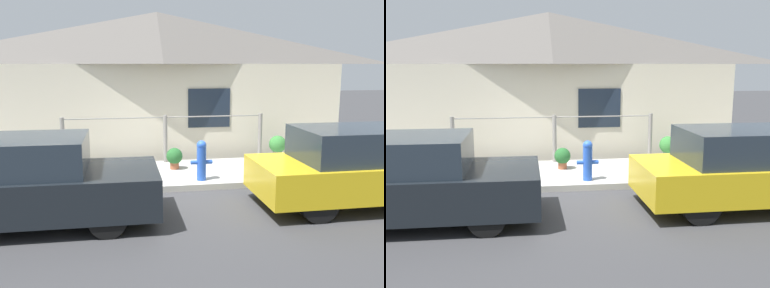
{
  "view_description": "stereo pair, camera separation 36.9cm",
  "coord_description": "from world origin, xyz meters",
  "views": [
    {
      "loc": [
        -1.15,
        -8.05,
        2.49
      ],
      "look_at": [
        0.33,
        0.3,
        0.9
      ],
      "focal_mm": 40.0,
      "sensor_mm": 36.0,
      "label": 1
    },
    {
      "loc": [
        -0.79,
        -8.11,
        2.49
      ],
      "look_at": [
        0.33,
        0.3,
        0.9
      ],
      "focal_mm": 40.0,
      "sensor_mm": 36.0,
      "label": 2
    }
  ],
  "objects": [
    {
      "name": "car_right",
      "position": [
        3.2,
        -1.31,
        0.7
      ],
      "size": [
        4.13,
        1.67,
        1.4
      ],
      "rotation": [
        0.0,
        0.0,
        -0.0
      ],
      "color": "gold",
      "rests_on": "ground_plane"
    },
    {
      "name": "potted_plant_by_fence",
      "position": [
        -2.34,
        1.82,
        0.39
      ],
      "size": [
        0.36,
        0.36,
        0.5
      ],
      "color": "brown",
      "rests_on": "sidewalk"
    },
    {
      "name": "ground_plane",
      "position": [
        0.0,
        0.0,
        0.0
      ],
      "size": [
        60.0,
        60.0,
        0.0
      ],
      "primitive_type": "plane",
      "color": "#38383A"
    },
    {
      "name": "house",
      "position": [
        0.0,
        3.74,
        3.01
      ],
      "size": [
        10.14,
        2.23,
        3.87
      ],
      "color": "beige",
      "rests_on": "ground_plane"
    },
    {
      "name": "fence",
      "position": [
        0.0,
        2.12,
        0.76
      ],
      "size": [
        4.9,
        0.1,
        1.15
      ],
      "color": "gray",
      "rests_on": "sidewalk"
    },
    {
      "name": "potted_plant_corner",
      "position": [
        2.84,
        2.01,
        0.47
      ],
      "size": [
        0.43,
        0.43,
        0.59
      ],
      "color": "slate",
      "rests_on": "sidewalk"
    },
    {
      "name": "fire_hydrant",
      "position": [
        0.54,
        0.34,
        0.56
      ],
      "size": [
        0.45,
        0.2,
        0.83
      ],
      "color": "blue",
      "rests_on": "sidewalk"
    },
    {
      "name": "sidewalk",
      "position": [
        0.0,
        1.13,
        0.06
      ],
      "size": [
        24.0,
        2.27,
        0.13
      ],
      "color": "#B2AFA8",
      "rests_on": "ground_plane"
    },
    {
      "name": "potted_plant_near_hydrant",
      "position": [
        0.12,
        1.38,
        0.4
      ],
      "size": [
        0.37,
        0.37,
        0.49
      ],
      "color": "#9E5638",
      "rests_on": "sidewalk"
    },
    {
      "name": "car_left",
      "position": [
        -2.66,
        -1.31,
        0.69
      ],
      "size": [
        4.21,
        1.73,
        1.39
      ],
      "rotation": [
        0.0,
        0.0,
        -0.01
      ],
      "color": "black",
      "rests_on": "ground_plane"
    }
  ]
}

